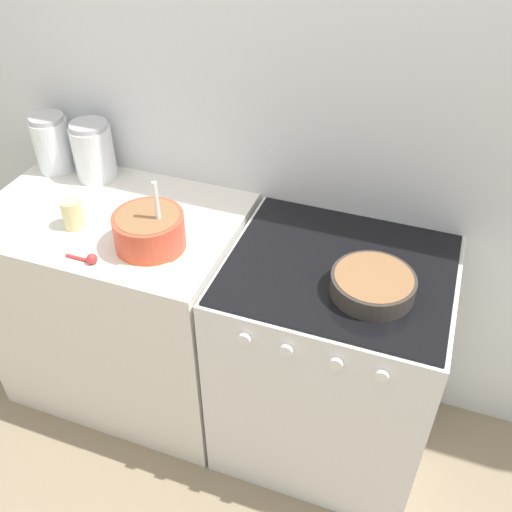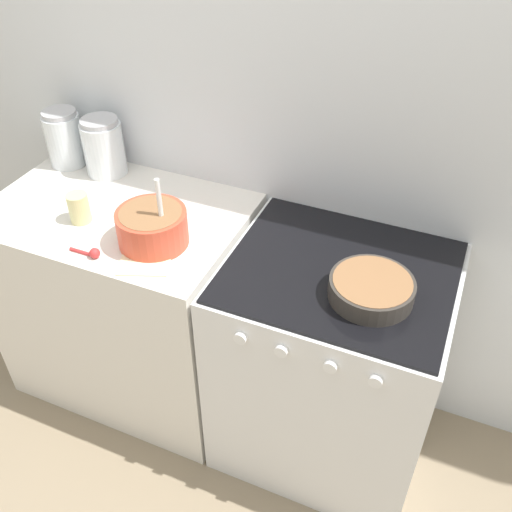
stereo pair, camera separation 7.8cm
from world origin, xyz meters
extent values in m
plane|color=gray|center=(0.00, 0.00, 0.00)|extent=(12.00, 12.00, 0.00)
cube|color=silver|center=(0.00, 0.67, 1.20)|extent=(4.91, 0.05, 2.40)
cube|color=silver|center=(-0.48, 0.32, 0.45)|extent=(0.95, 0.65, 0.91)
cube|color=silver|center=(0.39, 0.32, 0.45)|extent=(0.75, 0.65, 0.90)
cube|color=black|center=(0.39, 0.32, 0.90)|extent=(0.72, 0.62, 0.01)
cylinder|color=white|center=(0.18, -0.01, 0.83)|extent=(0.04, 0.02, 0.04)
cylinder|color=white|center=(0.32, -0.01, 0.83)|extent=(0.04, 0.02, 0.04)
cylinder|color=white|center=(0.47, -0.01, 0.83)|extent=(0.04, 0.02, 0.04)
cylinder|color=white|center=(0.60, -0.01, 0.83)|extent=(0.04, 0.02, 0.04)
cylinder|color=#D84C33|center=(-0.24, 0.21, 0.97)|extent=(0.24, 0.24, 0.12)
cylinder|color=#8C603D|center=(-0.24, 0.21, 1.00)|extent=(0.21, 0.21, 0.07)
cylinder|color=white|center=(-0.20, 0.21, 1.05)|extent=(0.02, 0.02, 0.24)
cylinder|color=#38332D|center=(0.51, 0.23, 0.94)|extent=(0.26, 0.26, 0.06)
cylinder|color=#8C603D|center=(0.51, 0.23, 0.95)|extent=(0.24, 0.24, 0.05)
cylinder|color=silver|center=(-0.84, 0.55, 1.01)|extent=(0.15, 0.15, 0.21)
cylinder|color=olive|center=(-0.84, 0.55, 0.97)|extent=(0.13, 0.13, 0.13)
cylinder|color=#B2B2B7|center=(-0.84, 0.55, 1.13)|extent=(0.13, 0.13, 0.02)
cylinder|color=silver|center=(-0.65, 0.55, 1.01)|extent=(0.16, 0.16, 0.21)
cylinder|color=white|center=(-0.65, 0.55, 0.97)|extent=(0.14, 0.14, 0.13)
cylinder|color=#B2B2B7|center=(-0.65, 0.55, 1.13)|extent=(0.14, 0.14, 0.02)
cylinder|color=beige|center=(-0.54, 0.22, 0.96)|extent=(0.07, 0.07, 0.11)
cube|color=beige|center=(-0.23, 0.16, 0.91)|extent=(0.24, 0.29, 0.01)
cylinder|color=red|center=(-0.43, 0.07, 0.91)|extent=(0.09, 0.01, 0.01)
sphere|color=red|center=(-0.37, 0.07, 0.93)|extent=(0.04, 0.04, 0.04)
camera|label=1|loc=(0.62, -1.10, 2.10)|focal=40.00mm
camera|label=2|loc=(0.69, -1.07, 2.10)|focal=40.00mm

